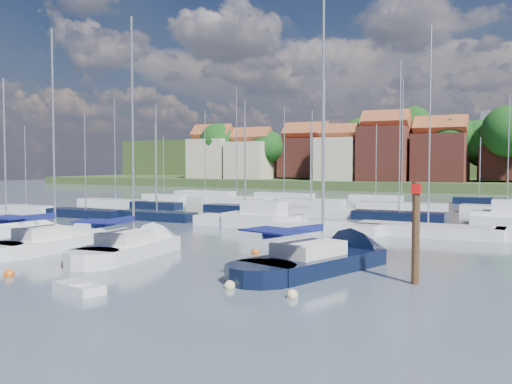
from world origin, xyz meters
The scene contains 14 objects.
ground centered at (0.00, 40.00, 0.00)m, with size 260.00×260.00×0.00m, color #42505A.
sailboat_left centered at (-11.33, 3.44, 0.36)m, with size 3.91×11.28×15.06m.
sailboat_centre centered at (-5.83, 4.27, 0.35)m, with size 4.31×11.59×15.38m.
sailboat_navy centered at (6.26, 5.51, 0.35)m, with size 6.89×13.29×17.74m.
sailboat_far centered at (-20.22, 6.74, 0.34)m, with size 4.51×9.98×12.89m.
tender centered at (-1.35, -5.45, 0.20)m, with size 2.65×1.68×0.53m.
timber_piling centered at (11.02, 2.93, 1.45)m, with size 0.40×0.40×6.94m.
buoy_b centered at (-6.93, -4.44, 0.00)m, with size 0.51×0.51×0.51m, color #D85914.
buoy_c centered at (-6.82, -0.91, 0.00)m, with size 0.50×0.50×0.50m, color #D85914.
buoy_d centered at (3.92, -1.71, 0.00)m, with size 0.49×0.49×0.49m, color beige.
buoy_e centered at (0.57, 7.14, 0.00)m, with size 0.47×0.47×0.47m, color #D85914.
buoy_f centered at (7.10, -2.04, 0.00)m, with size 0.49×0.49×0.49m, color beige.
marina_field centered at (1.91, 35.15, 0.43)m, with size 79.62×41.41×15.93m.
far_shore_town centered at (2.23, 132.67, 4.61)m, with size 212.46×90.00×22.27m.
Camera 1 is at (16.49, -23.28, 5.57)m, focal length 40.00 mm.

